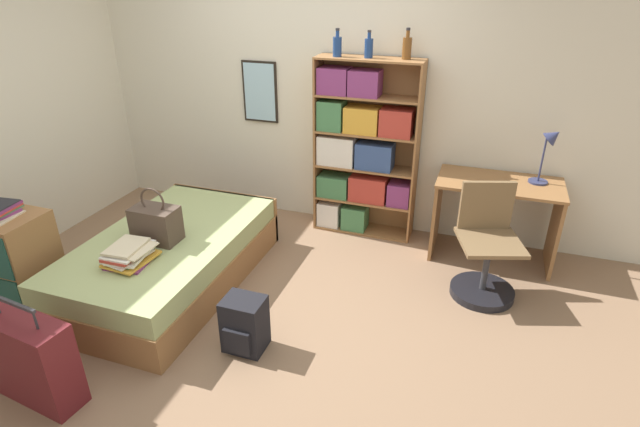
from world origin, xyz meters
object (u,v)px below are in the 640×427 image
object	(u,v)px
suitcase	(31,359)
bottle_green	(337,46)
dresser	(10,260)
desk_chair	(485,261)
bed	(171,258)
bottle_clear	(407,47)
backpack	(245,325)
book_stack_on_bed	(129,254)
bookcase	(359,151)
bottle_brown	(369,47)
desk_lamp	(550,145)
handbag	(156,223)
desk	(496,207)

from	to	relation	value
suitcase	bottle_green	bearing A→B (deg)	69.27
dresser	desk_chair	distance (m)	3.66
bed	bottle_clear	size ratio (longest dim) A/B	7.53
suitcase	backpack	bearing A→B (deg)	39.03
book_stack_on_bed	bookcase	world-z (taller)	bookcase
book_stack_on_bed	backpack	distance (m)	1.01
backpack	suitcase	bearing A→B (deg)	-140.97
bed	backpack	world-z (taller)	bed
bed	dresser	size ratio (longest dim) A/B	2.51
bottle_brown	desk_lamp	distance (m)	1.70
bed	desk_lamp	xyz separation A→B (m)	(2.81, 1.35, 0.85)
backpack	bottle_brown	bearing A→B (deg)	80.84
backpack	book_stack_on_bed	bearing A→B (deg)	173.92
desk_chair	backpack	bearing A→B (deg)	-140.70
bottle_green	desk_chair	bearing A→B (deg)	-25.24
book_stack_on_bed	bookcase	distance (m)	2.23
bottle_brown	desk_lamp	world-z (taller)	bottle_brown
handbag	bookcase	size ratio (longest dim) A/B	0.27
bottle_clear	desk	size ratio (longest dim) A/B	0.24
suitcase	desk_chair	xyz separation A→B (m)	(2.48, 2.02, -0.00)
desk_lamp	backpack	size ratio (longest dim) A/B	1.26
dresser	bottle_brown	size ratio (longest dim) A/B	3.34
dresser	desk_chair	xyz separation A→B (m)	(3.41, 1.32, -0.09)
handbag	desk_chair	size ratio (longest dim) A/B	0.50
bed	handbag	size ratio (longest dim) A/B	4.26
book_stack_on_bed	suitcase	distance (m)	0.93
desk_lamp	desk_chair	size ratio (longest dim) A/B	0.55
backpack	bottle_green	bearing A→B (deg)	88.85
bed	book_stack_on_bed	world-z (taller)	book_stack_on_bed
dresser	backpack	distance (m)	1.93
bottle_green	bottle_brown	distance (m)	0.27
book_stack_on_bed	backpack	xyz separation A→B (m)	(0.95, -0.10, -0.31)
bed	dresser	distance (m)	1.17
bed	suitcase	xyz separation A→B (m)	(-0.05, -1.34, 0.07)
bottle_clear	desk_lamp	size ratio (longest dim) A/B	0.51
book_stack_on_bed	desk_lamp	xyz separation A→B (m)	(2.82, 1.79, 0.56)
bottle_brown	bottle_clear	size ratio (longest dim) A/B	0.90
book_stack_on_bed	bottle_brown	bearing A→B (deg)	55.38
bottle_green	desk_chair	world-z (taller)	bottle_green
bed	suitcase	distance (m)	1.34
desk_lamp	bottle_brown	bearing A→B (deg)	178.64
handbag	bottle_green	world-z (taller)	bottle_green
handbag	book_stack_on_bed	world-z (taller)	handbag
book_stack_on_bed	bottle_green	xyz separation A→B (m)	(0.99, 1.81, 1.25)
desk_lamp	backpack	bearing A→B (deg)	-134.57
suitcase	desk_chair	world-z (taller)	desk_chair
handbag	bed	bearing A→B (deg)	82.26
suitcase	bottle_brown	world-z (taller)	bottle_brown
bed	backpack	bearing A→B (deg)	-29.87
bottle_green	backpack	world-z (taller)	bottle_green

